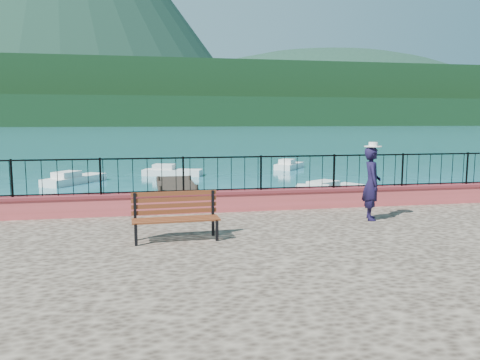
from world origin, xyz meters
name	(u,v)px	position (x,y,z in m)	size (l,w,h in m)	color
ground	(315,296)	(0.00, 0.00, 0.00)	(2000.00, 2000.00, 0.00)	#19596B
parapet	(271,199)	(0.00, 3.70, 1.49)	(28.00, 0.46, 0.58)	#C8484E
railing	(271,173)	(0.00, 3.70, 2.25)	(27.00, 0.05, 0.95)	black
dock	(182,200)	(-2.00, 12.00, 0.15)	(2.00, 16.00, 0.30)	#2D231C
far_forest	(153,112)	(0.00, 300.00, 9.00)	(900.00, 60.00, 18.00)	black
foothills	(152,96)	(0.00, 360.00, 22.00)	(900.00, 120.00, 44.00)	black
companion_hill	(326,123)	(220.00, 560.00, 0.00)	(448.00, 384.00, 180.00)	#142D23
park_bench	(176,226)	(-2.89, 0.72, 1.51)	(1.87, 0.68, 1.02)	black
person	(372,184)	(2.18, 1.87, 2.14)	(0.69, 0.45, 1.88)	black
hat	(373,144)	(2.18, 1.87, 3.14)	(0.44, 0.44, 0.12)	white
boat_0	(36,223)	(-7.13, 6.94, 0.40)	(3.84, 1.30, 0.80)	silver
boat_1	(327,194)	(4.56, 10.92, 0.40)	(4.28, 1.30, 0.80)	silver
boat_2	(331,187)	(5.55, 12.83, 0.40)	(4.21, 1.30, 0.80)	silver
boat_3	(75,177)	(-7.82, 20.01, 0.40)	(4.27, 1.30, 0.80)	silver
boat_4	(172,170)	(-1.86, 22.84, 0.40)	(3.95, 1.30, 0.80)	silver
boat_5	(289,164)	(7.32, 25.76, 0.40)	(3.29, 1.30, 0.80)	silver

